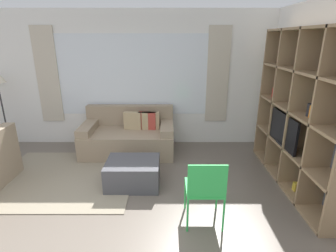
% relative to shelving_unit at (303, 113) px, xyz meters
% --- Properties ---
extents(wall_back, '(6.81, 0.11, 2.70)m').
position_rel_shelving_unit_xyz_m(wall_back, '(-2.65, 1.74, 0.22)').
color(wall_back, white).
rests_on(wall_back, ground_plane).
extents(wall_right, '(0.07, 4.36, 2.70)m').
position_rel_shelving_unit_xyz_m(wall_right, '(0.19, 0.12, 0.21)').
color(wall_right, white).
rests_on(wall_right, ground_plane).
extents(area_rug, '(2.22, 1.91, 0.01)m').
position_rel_shelving_unit_xyz_m(area_rug, '(-3.61, 0.17, -1.13)').
color(area_rug, gray).
rests_on(area_rug, ground_plane).
extents(shelving_unit, '(0.38, 2.40, 2.31)m').
position_rel_shelving_unit_xyz_m(shelving_unit, '(0.00, 0.00, 0.00)').
color(shelving_unit, '#515660').
rests_on(shelving_unit, ground_plane).
extents(couch_main, '(1.76, 0.96, 0.86)m').
position_rel_shelving_unit_xyz_m(couch_main, '(-2.71, 1.22, -0.82)').
color(couch_main, gray).
rests_on(couch_main, ground_plane).
extents(ottoman, '(0.80, 0.64, 0.39)m').
position_rel_shelving_unit_xyz_m(ottoman, '(-2.48, -0.04, -0.94)').
color(ottoman, '#47474C').
rests_on(ottoman, ground_plane).
extents(folding_chair, '(0.44, 0.46, 0.86)m').
position_rel_shelving_unit_xyz_m(folding_chair, '(-1.50, -0.96, -0.62)').
color(folding_chair, green).
rests_on(folding_chair, ground_plane).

